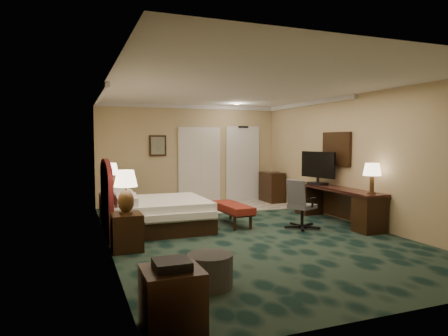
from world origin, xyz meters
name	(u,v)px	position (x,y,z in m)	size (l,w,h in m)	color
floor	(246,233)	(0.00, 0.00, 0.00)	(5.00, 7.50, 0.00)	black
ceiling	(246,88)	(0.00, 0.00, 2.70)	(5.00, 7.50, 0.00)	silver
wall_back	(190,155)	(0.00, 3.75, 1.35)	(5.00, 0.00, 2.70)	tan
wall_front	(401,180)	(0.00, -3.75, 1.35)	(5.00, 0.00, 2.70)	tan
wall_left	(107,164)	(-2.50, 0.00, 1.35)	(0.00, 7.50, 2.70)	tan
wall_right	(356,159)	(2.50, 0.00, 1.35)	(0.00, 7.50, 2.70)	tan
crown_molding	(246,91)	(0.00, 0.00, 2.65)	(5.00, 7.50, 0.10)	silver
tile_patch	(232,206)	(0.90, 2.90, 0.01)	(3.20, 1.70, 0.01)	#B1A195
headboard	(106,196)	(-2.44, 1.00, 0.70)	(0.12, 2.00, 1.40)	#430B11
entry_door	(243,164)	(1.55, 3.72, 1.05)	(1.02, 0.06, 2.18)	silver
closet_doors	(199,165)	(0.25, 3.71, 1.05)	(1.20, 0.06, 2.10)	beige
wall_art	(158,146)	(-0.90, 3.71, 1.60)	(0.45, 0.06, 0.55)	#52625A
wall_mirror	(336,149)	(2.46, 0.60, 1.55)	(0.05, 0.95, 0.75)	white
bed	(158,214)	(-1.47, 0.89, 0.29)	(1.86, 1.72, 0.59)	white
nightstand_near	(127,232)	(-2.25, -0.40, 0.29)	(0.47, 0.54, 0.59)	black
nightstand_far	(110,206)	(-2.26, 2.37, 0.28)	(0.45, 0.51, 0.56)	black
lamp_near	(126,192)	(-2.25, -0.40, 0.93)	(0.37, 0.37, 0.69)	black
lamp_far	(111,178)	(-2.24, 2.35, 0.90)	(0.36, 0.36, 0.68)	black
bed_bench	(232,214)	(0.05, 0.79, 0.21)	(0.44, 1.26, 0.43)	maroon
ottoman	(210,271)	(-1.53, -2.38, 0.20)	(0.55, 0.55, 0.39)	#2E2E2E
side_table	(172,300)	(-2.20, -3.29, 0.29)	(0.54, 0.54, 0.58)	black
desk	(336,205)	(2.20, 0.24, 0.37)	(0.55, 2.55, 0.74)	black
tv	(318,168)	(2.18, 0.89, 1.11)	(0.08, 0.96, 0.75)	black
desk_lamp	(372,178)	(2.24, -0.79, 1.03)	(0.33, 0.33, 0.59)	black
desk_chair	(302,204)	(1.18, -0.06, 0.49)	(0.57, 0.54, 0.98)	#4F4F4F
minibar	(272,187)	(2.23, 3.20, 0.42)	(0.44, 0.79, 0.84)	black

